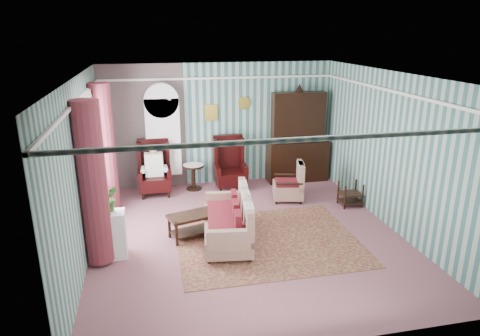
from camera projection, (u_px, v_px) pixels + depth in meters
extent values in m
plane|color=#94565C|center=(247.00, 235.00, 7.89)|extent=(6.00, 6.00, 0.00)
cube|color=#396967|center=(220.00, 124.00, 10.24)|extent=(5.50, 0.02, 2.90)
cube|color=#396967|center=(310.00, 238.00, 4.66)|extent=(5.50, 0.02, 2.90)
cube|color=#396967|center=(82.00, 170.00, 6.90)|extent=(0.02, 6.00, 2.90)
cube|color=#396967|center=(391.00, 151.00, 7.99)|extent=(0.02, 6.00, 2.90)
cube|color=silver|center=(248.00, 75.00, 7.00)|extent=(5.50, 6.00, 0.02)
cube|color=#934A64|center=(143.00, 128.00, 9.87)|extent=(1.90, 0.01, 2.90)
cube|color=white|center=(248.00, 97.00, 7.11)|extent=(5.50, 6.00, 0.05)
cube|color=white|center=(88.00, 154.00, 7.43)|extent=(0.04, 1.50, 1.90)
cylinder|color=maroon|center=(93.00, 184.00, 6.55)|extent=(0.44, 0.44, 2.60)
cylinder|color=maroon|center=(104.00, 149.00, 8.51)|extent=(0.44, 0.44, 2.60)
cube|color=gold|center=(211.00, 113.00, 10.08)|extent=(0.30, 0.03, 0.38)
cube|color=silver|center=(164.00, 142.00, 9.92)|extent=(0.80, 0.28, 2.24)
cube|color=black|center=(298.00, 134.00, 10.44)|extent=(1.50, 0.56, 2.36)
cube|color=black|center=(154.00, 168.00, 9.66)|extent=(0.76, 0.80, 1.25)
cube|color=black|center=(230.00, 164.00, 10.01)|extent=(0.76, 0.80, 1.25)
cylinder|color=black|center=(194.00, 177.00, 10.08)|extent=(0.50, 0.50, 0.60)
cube|color=black|center=(350.00, 194.00, 9.14)|extent=(0.45, 0.38, 0.54)
cube|color=white|center=(109.00, 235.00, 7.01)|extent=(0.55, 0.35, 0.80)
cube|color=#531B22|center=(267.00, 240.00, 7.67)|extent=(3.20, 2.60, 0.01)
cube|color=beige|center=(227.00, 216.00, 7.56)|extent=(1.21, 1.91, 0.94)
cube|color=beige|center=(288.00, 177.00, 9.37)|extent=(0.91, 0.86, 1.09)
cube|color=black|center=(194.00, 225.00, 7.76)|extent=(1.01, 0.71, 0.45)
imported|color=#225119|center=(100.00, 204.00, 6.72)|extent=(0.39, 0.35, 0.40)
imported|color=#1A4A17|center=(111.00, 198.00, 6.90)|extent=(0.28, 0.25, 0.43)
imported|color=#1F4917|center=(102.00, 201.00, 6.90)|extent=(0.26, 0.26, 0.36)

